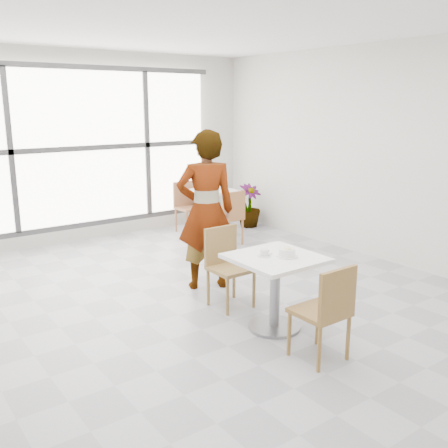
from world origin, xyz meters
TOP-DOWN VIEW (x-y plane):
  - floor at (0.00, 0.00)m, footprint 7.00×7.00m
  - ceiling at (0.00, 0.00)m, footprint 7.00×7.00m
  - wall_back at (0.00, 3.50)m, footprint 6.00×0.00m
  - wall_right at (3.00, 0.00)m, footprint 0.00×7.00m
  - window at (0.00, 3.44)m, footprint 4.60×0.07m
  - main_table at (0.23, -0.83)m, footprint 0.80×0.80m
  - chair_near at (0.15, -1.59)m, footprint 0.42×0.42m
  - chair_far at (0.22, -0.04)m, footprint 0.42×0.42m
  - oatmeal_bowl at (0.31, -0.91)m, footprint 0.21×0.21m
  - coffee_cup at (0.14, -0.77)m, footprint 0.16×0.13m
  - person at (0.35, 0.54)m, footprint 0.82×0.69m
  - bg_table_right at (1.91, 2.65)m, footprint 0.70×0.70m
  - bg_chair_right_near at (1.67, 1.84)m, footprint 0.42×0.42m
  - bg_chair_right_far at (1.61, 2.97)m, footprint 0.42×0.42m
  - plant_right at (2.70, 2.63)m, footprint 0.47×0.47m

SIDE VIEW (x-z plane):
  - floor at x=0.00m, z-range 0.00..0.00m
  - plant_right at x=2.70m, z-range 0.00..0.77m
  - bg_table_right at x=1.91m, z-range 0.11..0.86m
  - chair_near at x=0.15m, z-range 0.07..0.94m
  - chair_far at x=0.22m, z-range 0.07..0.94m
  - bg_chair_right_near at x=1.67m, z-range 0.07..0.94m
  - bg_chair_right_far at x=1.61m, z-range 0.07..0.94m
  - main_table at x=0.23m, z-range 0.15..0.90m
  - coffee_cup at x=0.14m, z-range 0.75..0.81m
  - oatmeal_bowl at x=0.31m, z-range 0.75..0.84m
  - person at x=0.35m, z-range 0.00..1.90m
  - window at x=0.00m, z-range 0.24..2.76m
  - wall_back at x=0.00m, z-range -1.50..4.50m
  - wall_right at x=3.00m, z-range -2.00..5.00m
  - ceiling at x=0.00m, z-range 3.00..3.00m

